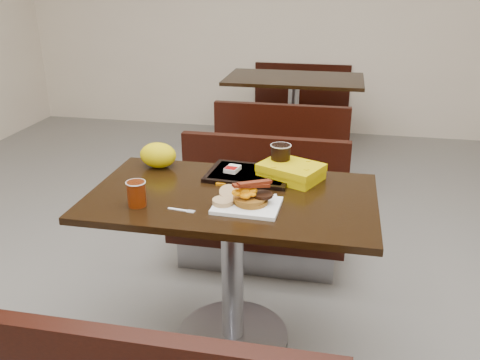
% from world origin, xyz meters
% --- Properties ---
extents(floor, '(6.00, 7.00, 0.01)m').
position_xyz_m(floor, '(0.00, 0.00, 0.00)').
color(floor, gray).
rests_on(floor, ground).
extents(table_near, '(1.20, 0.70, 0.75)m').
position_xyz_m(table_near, '(0.00, 0.00, 0.38)').
color(table_near, black).
rests_on(table_near, floor).
extents(bench_near_n, '(1.00, 0.46, 0.72)m').
position_xyz_m(bench_near_n, '(0.00, 0.70, 0.36)').
color(bench_near_n, black).
rests_on(bench_near_n, floor).
extents(table_far, '(1.20, 0.70, 0.75)m').
position_xyz_m(table_far, '(0.00, 2.60, 0.38)').
color(table_far, black).
rests_on(table_far, floor).
extents(bench_far_s, '(1.00, 0.46, 0.72)m').
position_xyz_m(bench_far_s, '(0.00, 1.90, 0.36)').
color(bench_far_s, black).
rests_on(bench_far_s, floor).
extents(bench_far_n, '(1.00, 0.46, 0.72)m').
position_xyz_m(bench_far_n, '(0.00, 3.30, 0.36)').
color(bench_far_n, black).
rests_on(bench_far_n, floor).
extents(platter, '(0.27, 0.21, 0.02)m').
position_xyz_m(platter, '(0.09, -0.11, 0.76)').
color(platter, white).
rests_on(platter, table_near).
extents(pancake_stack, '(0.15, 0.15, 0.03)m').
position_xyz_m(pancake_stack, '(0.10, -0.10, 0.78)').
color(pancake_stack, '#8B5F17').
rests_on(pancake_stack, platter).
extents(sausage_patty, '(0.09, 0.09, 0.01)m').
position_xyz_m(sausage_patty, '(0.15, -0.09, 0.80)').
color(sausage_patty, black).
rests_on(sausage_patty, pancake_stack).
extents(scrambled_eggs, '(0.10, 0.09, 0.05)m').
position_xyz_m(scrambled_eggs, '(0.07, -0.12, 0.82)').
color(scrambled_eggs, '#FFA005').
rests_on(scrambled_eggs, pancake_stack).
extents(bacon_strips, '(0.17, 0.14, 0.01)m').
position_xyz_m(bacon_strips, '(0.10, -0.11, 0.85)').
color(bacon_strips, '#410B04').
rests_on(bacon_strips, scrambled_eggs).
extents(muffin_bottom, '(0.10, 0.10, 0.02)m').
position_xyz_m(muffin_bottom, '(-0.01, -0.13, 0.77)').
color(muffin_bottom, tan).
rests_on(muffin_bottom, platter).
extents(muffin_top, '(0.11, 0.11, 0.05)m').
position_xyz_m(muffin_top, '(0.01, -0.07, 0.79)').
color(muffin_top, tan).
rests_on(muffin_top, platter).
extents(coffee_cup_near, '(0.08, 0.08, 0.10)m').
position_xyz_m(coffee_cup_near, '(-0.35, -0.18, 0.80)').
color(coffee_cup_near, '#8E2B05').
rests_on(coffee_cup_near, table_near).
extents(fork, '(0.11, 0.03, 0.00)m').
position_xyz_m(fork, '(-0.18, -0.19, 0.75)').
color(fork, white).
rests_on(fork, table_near).
extents(knife, '(0.04, 0.15, 0.00)m').
position_xyz_m(knife, '(0.19, -0.04, 0.75)').
color(knife, white).
rests_on(knife, table_near).
extents(condiment_syrup, '(0.04, 0.03, 0.01)m').
position_xyz_m(condiment_syrup, '(-0.07, 0.09, 0.76)').
color(condiment_syrup, '#BB6508').
rests_on(condiment_syrup, table_near).
extents(condiment_ketchup, '(0.04, 0.04, 0.01)m').
position_xyz_m(condiment_ketchup, '(-0.01, 0.04, 0.75)').
color(condiment_ketchup, '#8C0504').
rests_on(condiment_ketchup, table_near).
extents(tray, '(0.39, 0.29, 0.02)m').
position_xyz_m(tray, '(0.04, 0.22, 0.76)').
color(tray, black).
rests_on(tray, table_near).
extents(hashbrown_sleeve_left, '(0.07, 0.09, 0.02)m').
position_xyz_m(hashbrown_sleeve_left, '(-0.05, 0.22, 0.78)').
color(hashbrown_sleeve_left, silver).
rests_on(hashbrown_sleeve_left, tray).
extents(coffee_cup_far, '(0.10, 0.10, 0.12)m').
position_xyz_m(coffee_cup_far, '(0.17, 0.28, 0.83)').
color(coffee_cup_far, black).
rests_on(coffee_cup_far, tray).
extents(clamshell, '(0.32, 0.29, 0.07)m').
position_xyz_m(clamshell, '(0.22, 0.22, 0.79)').
color(clamshell, '#CBAD03').
rests_on(clamshell, table_near).
extents(paper_bag, '(0.20, 0.17, 0.12)m').
position_xyz_m(paper_bag, '(-0.41, 0.25, 0.81)').
color(paper_bag, yellow).
rests_on(paper_bag, table_near).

